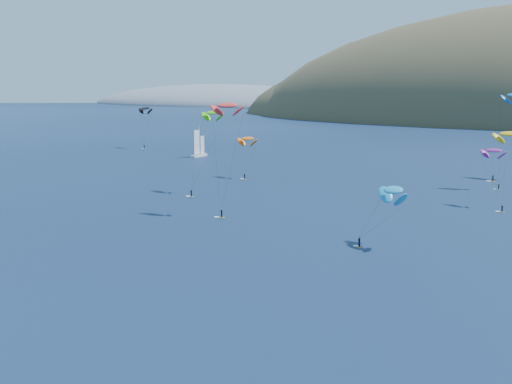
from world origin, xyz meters
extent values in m
ellipsoid|color=#3D3526|center=(-140.00, 590.00, -7.20)|extent=(340.00, 240.00, 120.00)
ellipsoid|color=slate|center=(-480.00, 760.00, -3.60)|extent=(400.00, 240.00, 60.00)
ellipsoid|color=slate|center=(-340.00, 720.00, -2.64)|extent=(240.00, 180.00, 44.00)
cube|color=silver|center=(-88.54, 193.97, 0.39)|extent=(2.23, 8.32, 1.00)
cylinder|color=silver|center=(-88.54, 194.52, 6.21)|extent=(0.16, 0.16, 11.65)
cube|color=gold|center=(-36.68, 148.46, 0.04)|extent=(1.43, 0.65, 0.08)
cylinder|color=black|center=(-36.68, 148.46, 0.91)|extent=(0.32, 0.32, 1.48)
sphere|color=#8C6047|center=(-36.68, 148.46, 1.76)|extent=(0.25, 0.25, 0.25)
ellipsoid|color=orange|center=(-38.77, 153.28, 12.12)|extent=(8.26, 4.97, 4.31)
cube|color=gold|center=(-29.88, 112.92, 0.04)|extent=(1.52, 0.60, 0.08)
cylinder|color=black|center=(-29.88, 112.92, 0.97)|extent=(0.35, 0.35, 1.58)
sphere|color=#8C6047|center=(-29.88, 112.92, 1.88)|extent=(0.26, 0.26, 0.26)
ellipsoid|color=#4BC511|center=(-31.08, 124.44, 21.40)|extent=(7.78, 4.31, 4.14)
cube|color=gold|center=(34.40, 169.10, 0.03)|extent=(1.32, 0.66, 0.07)
cylinder|color=black|center=(34.40, 169.10, 0.83)|extent=(0.30, 0.30, 1.35)
sphere|color=#8C6047|center=(34.40, 169.10, 1.62)|extent=(0.23, 0.23, 0.23)
cube|color=gold|center=(30.81, 83.63, 0.04)|extent=(1.35, 1.27, 0.08)
cylinder|color=black|center=(30.81, 83.63, 0.94)|extent=(0.34, 0.34, 1.54)
sphere|color=#8C6047|center=(30.81, 83.63, 1.84)|extent=(0.26, 0.26, 0.26)
ellipsoid|color=#168AC0|center=(34.98, 88.73, 10.25)|extent=(9.22, 8.84, 4.87)
cube|color=gold|center=(43.84, 133.77, 0.03)|extent=(1.32, 0.65, 0.07)
cylinder|color=black|center=(43.84, 133.77, 0.83)|extent=(0.30, 0.30, 1.35)
sphere|color=#8C6047|center=(43.84, 133.77, 1.62)|extent=(0.23, 0.23, 0.23)
ellipsoid|color=#771C79|center=(39.24, 141.95, 13.36)|extent=(6.93, 4.38, 3.58)
cube|color=gold|center=(-6.68, 93.69, 0.04)|extent=(1.51, 0.67, 0.08)
cylinder|color=black|center=(-6.68, 93.69, 0.95)|extent=(0.34, 0.34, 1.55)
sphere|color=#8C6047|center=(-6.68, 93.69, 1.85)|extent=(0.26, 0.26, 0.26)
ellipsoid|color=red|center=(-9.08, 99.63, 24.45)|extent=(8.15, 4.85, 4.26)
cube|color=gold|center=(28.90, 184.42, 0.04)|extent=(1.56, 0.58, 0.08)
cylinder|color=black|center=(28.90, 184.42, 1.00)|extent=(0.36, 0.36, 1.63)
sphere|color=#8C6047|center=(28.90, 184.42, 1.94)|extent=(0.27, 0.27, 0.27)
ellipsoid|color=gold|center=(30.93, 194.30, 13.83)|extent=(10.53, 5.64, 5.66)
cube|color=gold|center=(-130.05, 208.65, 0.04)|extent=(1.50, 0.70, 0.08)
cylinder|color=black|center=(-130.05, 208.65, 0.95)|extent=(0.34, 0.34, 1.55)
sphere|color=#8C6047|center=(-130.05, 208.65, 1.85)|extent=(0.26, 0.26, 0.26)
ellipsoid|color=black|center=(-132.54, 213.06, 17.81)|extent=(9.12, 5.57, 4.74)
camera|label=1|loc=(82.45, -32.36, 29.68)|focal=50.00mm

